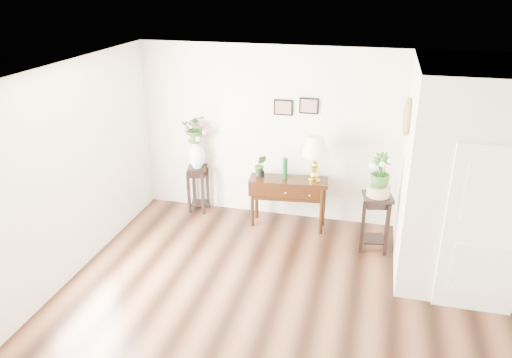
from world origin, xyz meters
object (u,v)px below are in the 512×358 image
(table_lamp, at_px, (315,160))
(console_table, at_px, (288,203))
(plant_stand_a, at_px, (198,189))
(plant_stand_b, at_px, (375,222))

(table_lamp, bearing_deg, console_table, 180.00)
(plant_stand_a, height_order, plant_stand_b, plant_stand_b)
(table_lamp, xyz_separation_m, plant_stand_a, (-1.98, 0.18, -0.77))
(console_table, relative_size, plant_stand_b, 1.43)
(plant_stand_a, distance_m, plant_stand_b, 3.00)
(table_lamp, bearing_deg, plant_stand_b, -21.51)
(console_table, distance_m, plant_stand_a, 1.59)
(console_table, distance_m, plant_stand_b, 1.42)
(console_table, height_order, table_lamp, table_lamp)
(table_lamp, distance_m, plant_stand_a, 2.13)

